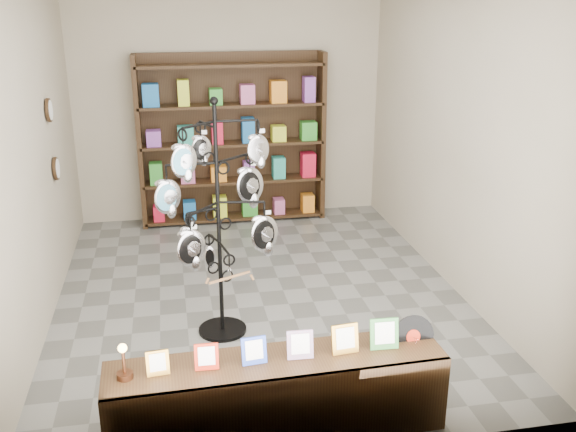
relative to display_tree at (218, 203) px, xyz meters
The scene contains 6 objects.
ground 1.49m from the display_tree, 58.73° to the left, with size 5.00×5.00×0.00m, color slate.
room_envelope 1.05m from the display_tree, 58.73° to the left, with size 5.00×5.00×5.00m.
display_tree is the anchor object (origin of this frame).
front_shelf 1.76m from the display_tree, 80.30° to the right, with size 2.32×0.53×0.82m.
back_shelving 3.06m from the display_tree, 81.71° to the left, with size 2.42×0.36×2.20m.
wall_clocks 2.18m from the display_tree, 135.11° to the left, with size 0.03×0.24×0.84m.
Camera 1 is at (-0.82, -5.90, 2.91)m, focal length 40.00 mm.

